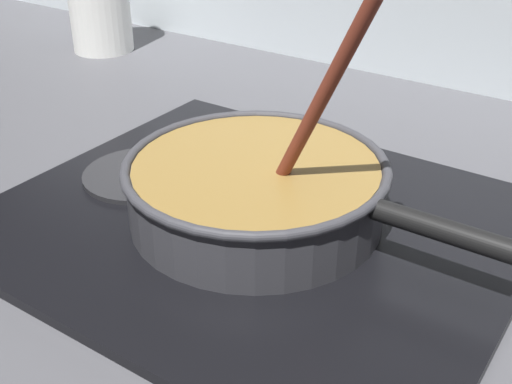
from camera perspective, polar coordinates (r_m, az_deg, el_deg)
ground at (r=0.67m, az=-20.31°, el=-10.16°), size 2.40×1.60×0.04m
hob_plate at (r=0.72m, az=-0.00°, el=-2.66°), size 0.56×0.48×0.01m
burner_ring at (r=0.72m, az=0.00°, el=-1.98°), size 0.19×0.19×0.01m
spare_burner at (r=0.81m, az=-10.09°, el=1.54°), size 0.14×0.14×0.01m
cooking_pan at (r=0.70m, az=0.12°, el=0.35°), size 0.42×0.29×0.29m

